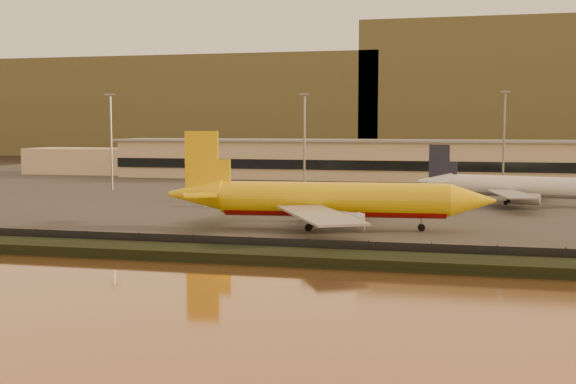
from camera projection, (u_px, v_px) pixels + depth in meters
ground at (261, 239)px, 109.88m from camera, size 900.00×900.00×0.00m
embankment at (226, 254)px, 93.33m from camera, size 320.00×7.00×1.40m
tarmac at (350, 187)px, 201.99m from camera, size 320.00×220.00×0.20m
perimeter_fence at (235, 245)px, 97.15m from camera, size 300.00×0.05×2.20m
terminal_building at (319, 160)px, 234.34m from camera, size 202.00×25.00×12.60m
apron_light_masts at (399, 132)px, 177.77m from camera, size 152.20×12.20×25.40m
distant_hills at (374, 102)px, 441.38m from camera, size 470.00×160.00×70.00m
dhl_cargo_jet at (328, 200)px, 118.78m from camera, size 54.20×52.88×16.18m
white_narrowbody_jet at (519, 187)px, 156.22m from camera, size 44.29×42.56×12.80m
gse_vehicle_yellow at (320, 212)px, 134.82m from camera, size 4.13×1.98×1.83m
gse_vehicle_white at (213, 203)px, 152.04m from camera, size 3.66×1.82×1.60m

